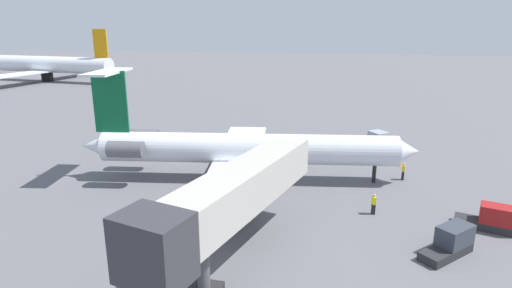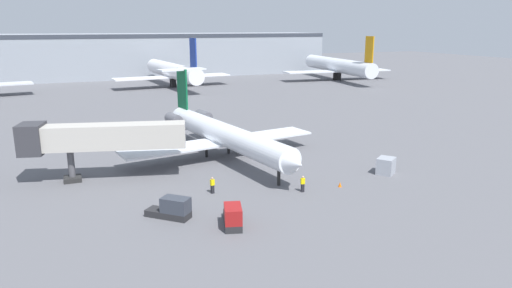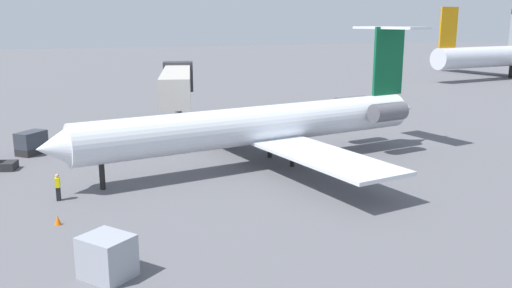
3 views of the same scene
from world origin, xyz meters
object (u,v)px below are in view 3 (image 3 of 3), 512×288
Objects in this scene: ground_crew_loader at (97,152)px; baggage_tug_trailing at (35,143)px; cargo_container_uld at (107,257)px; jet_bridge at (177,83)px; ground_crew_marshaller at (58,187)px; traffic_cone_near at (58,220)px; regional_jet at (269,123)px.

baggage_tug_trailing is at bearing -137.47° from ground_crew_loader.
cargo_container_uld is (25.07, 3.37, 0.09)m from baggage_tug_trailing.
jet_bridge reaches higher than ground_crew_loader.
baggage_tug_trailing is at bearing -173.33° from ground_crew_marshaller.
ground_crew_loader is at bearing 166.16° from traffic_cone_near.
baggage_tug_trailing is (-5.04, -4.62, -0.02)m from ground_crew_loader.
jet_bridge is 14.87m from baggage_tug_trailing.
ground_crew_marshaller is at bearing -19.60° from ground_crew_loader.
jet_bridge is at bearing 111.73° from baggage_tug_trailing.
cargo_container_uld is (11.50, 1.79, 0.07)m from ground_crew_marshaller.
ground_crew_marshaller is at bearing 6.67° from baggage_tug_trailing.
baggage_tug_trailing reaches higher than ground_crew_marshaller.
jet_bridge is 32.19m from cargo_container_uld.
jet_bridge reaches higher than baggage_tug_trailing.
cargo_container_uld is at bearing -3.57° from ground_crew_loader.
regional_jet is 18.85× the size of ground_crew_marshaller.
cargo_container_uld is at bearing 8.84° from ground_crew_marshaller.
cargo_container_uld is 7.48m from traffic_cone_near.
jet_bridge is 10.20× the size of ground_crew_marshaller.
jet_bridge is at bearing 152.89° from traffic_cone_near.
regional_jet is at bearing 116.87° from traffic_cone_near.
cargo_container_uld is at bearing -42.04° from regional_jet.
traffic_cone_near is at bearing 4.67° from baggage_tug_trailing.
regional_jet is at bearing 13.22° from jet_bridge.
baggage_tug_trailing is 25.29m from cargo_container_uld.
cargo_container_uld is (20.03, -1.25, 0.07)m from ground_crew_loader.
baggage_tug_trailing is (-13.57, -1.59, -0.02)m from ground_crew_marshaller.
baggage_tug_trailing is (-10.03, -16.93, -2.36)m from regional_jet.
jet_bridge reaches higher than ground_crew_marshaller.
cargo_container_uld is (15.03, -13.56, -2.27)m from regional_jet.
ground_crew_loader is at bearing 42.53° from baggage_tug_trailing.
traffic_cone_near is at bearing -63.13° from regional_jet.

